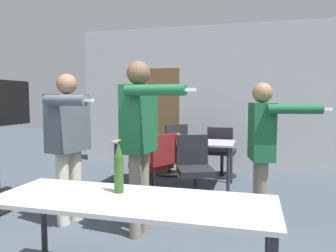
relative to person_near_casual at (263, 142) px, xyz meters
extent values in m
cube|color=#B2B5B7|center=(-0.97, 3.17, 0.49)|extent=(5.61, 0.10, 2.89)
cube|color=brown|center=(-2.07, 3.11, 0.07)|extent=(0.90, 0.02, 2.05)
cube|color=#A8A8AD|center=(-0.89, -1.52, -0.24)|extent=(1.95, 0.68, 0.03)
cylinder|color=#2D2D33|center=(-1.80, -1.24, -0.61)|extent=(0.05, 0.05, 0.70)
cylinder|color=#2D2D33|center=(0.03, -1.24, -0.61)|extent=(0.05, 0.05, 0.70)
cube|color=#A8A8AD|center=(-1.34, 1.56, -0.24)|extent=(1.91, 0.75, 0.03)
cylinder|color=#2D2D33|center=(-2.24, 1.24, -0.61)|extent=(0.05, 0.05, 0.70)
cylinder|color=#2D2D33|center=(-0.45, 1.24, -0.61)|extent=(0.05, 0.05, 0.70)
cylinder|color=#2D2D33|center=(-2.24, 1.87, -0.61)|extent=(0.05, 0.05, 0.70)
cylinder|color=#2D2D33|center=(-0.45, 1.87, -0.61)|extent=(0.05, 0.05, 0.70)
cylinder|color=slate|center=(-0.03, 0.08, -0.57)|extent=(0.12, 0.12, 0.76)
cylinder|color=slate|center=(0.00, -0.08, -0.57)|extent=(0.12, 0.12, 0.76)
cube|color=#195633|center=(-0.01, 0.00, 0.11)|extent=(0.29, 0.43, 0.60)
sphere|color=#936B4C|center=(-0.01, 0.00, 0.52)|extent=(0.21, 0.21, 0.21)
cylinder|color=#195633|center=(-0.06, 0.24, 0.10)|extent=(0.10, 0.10, 0.52)
cylinder|color=#195633|center=(0.29, -0.20, 0.36)|extent=(0.53, 0.19, 0.10)
cube|color=white|center=(0.57, -0.14, 0.36)|extent=(0.12, 0.06, 0.03)
cylinder|color=slate|center=(-1.21, -0.37, -0.52)|extent=(0.13, 0.13, 0.87)
cylinder|color=slate|center=(-1.23, -0.54, -0.52)|extent=(0.13, 0.13, 0.87)
cube|color=#195633|center=(-1.22, -0.46, 0.25)|extent=(0.28, 0.44, 0.68)
sphere|color=brown|center=(-1.22, -0.46, 0.71)|extent=(0.24, 0.24, 0.24)
cylinder|color=#195633|center=(-1.19, -0.20, 0.24)|extent=(0.10, 0.10, 0.59)
cylinder|color=#195633|center=(-0.96, -0.75, 0.53)|extent=(0.60, 0.17, 0.10)
cube|color=white|center=(-0.64, -0.79, 0.53)|extent=(0.12, 0.05, 0.03)
cylinder|color=beige|center=(-2.09, -0.24, -0.55)|extent=(0.14, 0.14, 0.82)
cylinder|color=beige|center=(-2.14, -0.42, -0.55)|extent=(0.14, 0.14, 0.82)
cube|color=#4C5660|center=(-2.11, -0.33, 0.19)|extent=(0.37, 0.51, 0.64)
sphere|color=#936B4C|center=(-2.11, -0.33, 0.62)|extent=(0.23, 0.23, 0.23)
cylinder|color=#4C5660|center=(-2.04, -0.06, 0.16)|extent=(0.11, 0.11, 0.56)
cylinder|color=#4C5660|center=(-1.92, -0.68, 0.44)|extent=(0.57, 0.25, 0.11)
cube|color=white|center=(-1.62, -0.76, 0.44)|extent=(0.13, 0.07, 0.03)
cylinder|color=black|center=(-1.61, 2.24, -0.94)|extent=(0.52, 0.52, 0.03)
cylinder|color=black|center=(-1.61, 2.24, -0.71)|extent=(0.06, 0.06, 0.42)
cube|color=black|center=(-1.61, 2.24, -0.46)|extent=(0.65, 0.65, 0.08)
cube|color=black|center=(-1.42, 2.05, -0.21)|extent=(0.35, 0.35, 0.42)
cylinder|color=black|center=(-1.50, 0.79, -0.94)|extent=(0.52, 0.52, 0.03)
cylinder|color=black|center=(-1.50, 0.79, -0.73)|extent=(0.06, 0.06, 0.40)
cube|color=maroon|center=(-1.50, 0.79, -0.49)|extent=(0.63, 0.63, 0.08)
cube|color=maroon|center=(-1.27, 0.66, -0.24)|extent=(0.27, 0.41, 0.42)
cylinder|color=black|center=(-0.65, 2.35, -0.94)|extent=(0.52, 0.52, 0.03)
cylinder|color=black|center=(-0.65, 2.35, -0.73)|extent=(0.06, 0.06, 0.38)
cube|color=black|center=(-0.65, 2.35, -0.50)|extent=(0.49, 0.49, 0.08)
cube|color=black|center=(-0.66, 2.09, -0.25)|extent=(0.44, 0.08, 0.42)
cylinder|color=black|center=(-0.83, 0.66, -0.94)|extent=(0.52, 0.52, 0.03)
cylinder|color=black|center=(-0.83, 0.66, -0.74)|extent=(0.06, 0.06, 0.37)
cube|color=black|center=(-0.83, 0.66, -0.51)|extent=(0.60, 0.60, 0.08)
cube|color=black|center=(-0.92, 0.90, -0.26)|extent=(0.43, 0.21, 0.42)
cylinder|color=#2D511E|center=(-1.03, -1.40, -0.10)|extent=(0.07, 0.07, 0.26)
cone|color=#2D511E|center=(-1.03, -1.40, 0.09)|extent=(0.06, 0.06, 0.12)
cylinder|color=gold|center=(-1.03, -1.40, 0.16)|extent=(0.03, 0.03, 0.01)
cylinder|color=#E05123|center=(-1.30, 1.62, -0.17)|extent=(0.08, 0.08, 0.12)
camera|label=1|loc=(-0.09, -3.58, 0.46)|focal=35.00mm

